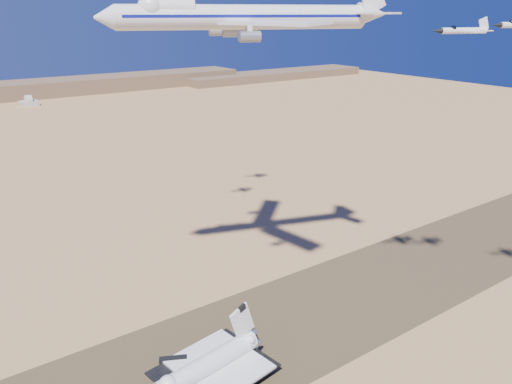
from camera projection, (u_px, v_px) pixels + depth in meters
ground at (241, 344)px, 151.58m from camera, size 1200.00×1200.00×0.00m
runway at (241, 344)px, 151.57m from camera, size 600.00×50.00×0.06m
ridgeline at (41, 91)px, 589.94m from camera, size 960.00×90.00×18.00m
shuttle at (208, 367)px, 134.35m from camera, size 38.73×27.51×19.03m
carrier_747 at (237, 17)px, 138.38m from camera, size 83.55×61.96×21.02m
crew_c at (244, 381)px, 135.16m from camera, size 1.20×0.99×1.82m
chase_jet_a at (463, 30)px, 124.40m from camera, size 15.94×9.35×4.07m
chase_jet_e at (203, 20)px, 185.44m from camera, size 14.15×7.98×3.56m
chase_jet_f at (230, 18)px, 209.79m from camera, size 14.02×8.33×3.62m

